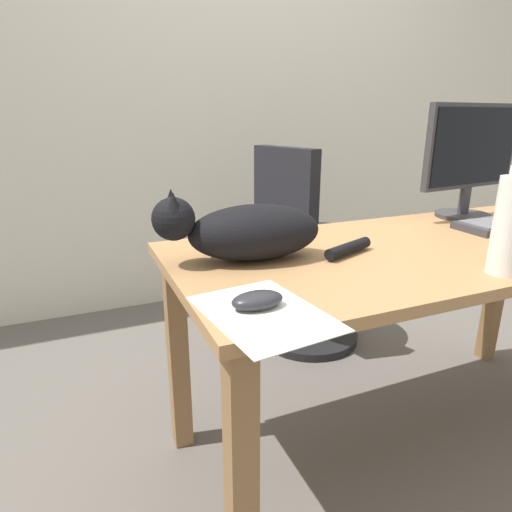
% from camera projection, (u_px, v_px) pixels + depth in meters
% --- Properties ---
extents(ground_plane, '(8.00, 8.00, 0.00)m').
position_uv_depth(ground_plane, '(403.00, 437.00, 1.56)').
color(ground_plane, '#59544F').
extents(back_wall, '(6.00, 0.04, 2.60)m').
position_uv_depth(back_wall, '(242.00, 76.00, 2.51)').
color(back_wall, beige).
rests_on(back_wall, ground_plane).
extents(desk, '(1.56, 0.69, 0.71)m').
position_uv_depth(desk, '(424.00, 274.00, 1.37)').
color(desk, '#9E7247').
rests_on(desk, ground_plane).
extents(office_chair, '(0.50, 0.48, 0.96)m').
position_uv_depth(office_chair, '(305.00, 261.00, 2.09)').
color(office_chair, black).
rests_on(office_chair, ground_plane).
extents(monitor, '(0.48, 0.20, 0.42)m').
position_uv_depth(monitor, '(471.00, 157.00, 1.62)').
color(monitor, '#333338').
rests_on(monitor, desk).
extents(cat, '(0.61, 0.23, 0.20)m').
position_uv_depth(cat, '(247.00, 231.00, 1.17)').
color(cat, black).
rests_on(cat, desk).
extents(computer_mouse, '(0.11, 0.06, 0.04)m').
position_uv_depth(computer_mouse, '(257.00, 300.00, 0.89)').
color(computer_mouse, '#232328').
rests_on(computer_mouse, desk).
extents(paper_sheet, '(0.24, 0.32, 0.00)m').
position_uv_depth(paper_sheet, '(264.00, 313.00, 0.87)').
color(paper_sheet, white).
rests_on(paper_sheet, desk).
extents(spray_bottle, '(0.08, 0.08, 0.26)m').
position_uv_depth(spray_bottle, '(511.00, 225.00, 1.05)').
color(spray_bottle, silver).
rests_on(spray_bottle, desk).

